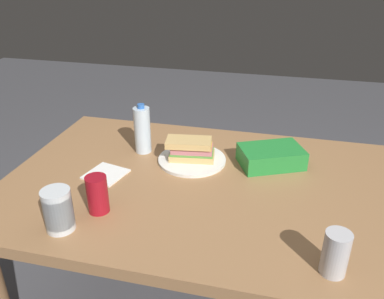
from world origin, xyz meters
TOP-DOWN VIEW (x-y plane):
  - dining_table at (0.00, 0.00)m, footprint 1.43×0.93m
  - paper_plate at (0.09, -0.14)m, footprint 0.26×0.26m
  - sandwich at (0.09, -0.14)m, footprint 0.19×0.12m
  - soda_can_red at (0.29, 0.24)m, footprint 0.07×0.07m
  - chip_bag at (-0.21, -0.19)m, footprint 0.27×0.23m
  - water_bottle_tall at (0.30, -0.18)m, footprint 0.07×0.07m
  - plastic_cup_stack at (0.36, 0.35)m, footprint 0.08×0.08m
  - soda_can_silver at (-0.40, 0.35)m, footprint 0.07×0.07m
  - paper_napkin at (0.37, 0.03)m, footprint 0.16×0.16m

SIDE VIEW (x-z plane):
  - dining_table at x=0.00m, z-range 0.27..1.01m
  - paper_napkin at x=0.37m, z-range 0.74..0.75m
  - paper_plate at x=0.09m, z-range 0.74..0.75m
  - chip_bag at x=-0.21m, z-range 0.74..0.81m
  - sandwich at x=0.09m, z-range 0.75..0.83m
  - soda_can_red at x=0.29m, z-range 0.74..0.86m
  - soda_can_silver at x=-0.40m, z-range 0.74..0.86m
  - plastic_cup_stack at x=0.36m, z-range 0.74..0.87m
  - water_bottle_tall at x=0.30m, z-range 0.73..0.94m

